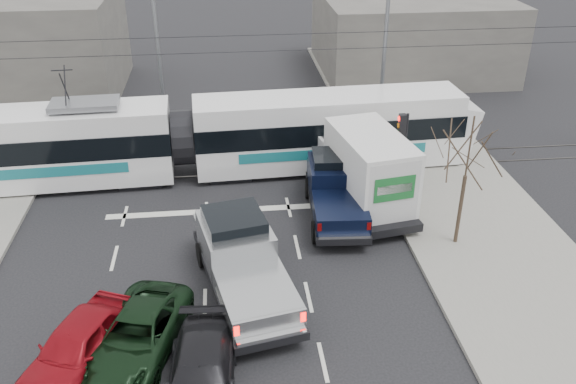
{
  "coord_description": "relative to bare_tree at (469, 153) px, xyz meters",
  "views": [
    {
      "loc": [
        -0.74,
        -15.87,
        12.62
      ],
      "look_at": [
        1.46,
        4.02,
        1.8
      ],
      "focal_mm": 38.0,
      "sensor_mm": 36.0,
      "label": 1
    }
  ],
  "objects": [
    {
      "name": "street_lamp_near",
      "position": [
        -0.29,
        11.5,
        1.32
      ],
      "size": [
        2.38,
        0.25,
        9.0
      ],
      "color": "slate",
      "rests_on": "ground"
    },
    {
      "name": "navy_pickup",
      "position": [
        -4.09,
        2.78,
        -2.64
      ],
      "size": [
        2.46,
        5.66,
        2.33
      ],
      "rotation": [
        0.0,
        0.0,
        -0.07
      ],
      "color": "black",
      "rests_on": "ground"
    },
    {
      "name": "tram",
      "position": [
        -10.29,
        6.9,
        -1.95
      ],
      "size": [
        25.5,
        3.71,
        5.19
      ],
      "rotation": [
        0.0,
        0.0,
        0.04
      ],
      "color": "white",
      "rests_on": "ground"
    },
    {
      "name": "street_lamp_far",
      "position": [
        -11.79,
        13.5,
        1.32
      ],
      "size": [
        2.38,
        0.25,
        9.0
      ],
      "color": "slate",
      "rests_on": "ground"
    },
    {
      "name": "traffic_signal",
      "position": [
        -1.13,
        4.0,
        -1.05
      ],
      "size": [
        0.44,
        0.44,
        3.6
      ],
      "color": "black",
      "rests_on": "ground"
    },
    {
      "name": "dark_car",
      "position": [
        -9.32,
        -6.34,
        -3.14
      ],
      "size": [
        2.1,
        4.57,
        1.3
      ],
      "primitive_type": "imported",
      "rotation": [
        0.0,
        0.0,
        -0.06
      ],
      "color": "black",
      "rests_on": "ground"
    },
    {
      "name": "building_right",
      "position": [
        4.4,
        21.5,
        -1.29
      ],
      "size": [
        12.0,
        10.0,
        5.0
      ],
      "primitive_type": "cube",
      "color": "#635F5A",
      "rests_on": "ground"
    },
    {
      "name": "silver_pickup",
      "position": [
        -8.05,
        -1.71,
        -2.61
      ],
      "size": [
        3.48,
        6.84,
        2.37
      ],
      "rotation": [
        0.0,
        0.0,
        0.2
      ],
      "color": "black",
      "rests_on": "ground"
    },
    {
      "name": "green_car",
      "position": [
        -11.16,
        -4.47,
        -3.16
      ],
      "size": [
        3.32,
        4.99,
        1.27
      ],
      "primitive_type": "imported",
      "rotation": [
        0.0,
        0.0,
        -0.29
      ],
      "color": "black",
      "rests_on": "ground"
    },
    {
      "name": "box_truck",
      "position": [
        -2.81,
        3.48,
        -2.14
      ],
      "size": [
        3.41,
        6.99,
        3.35
      ],
      "rotation": [
        0.0,
        0.0,
        0.17
      ],
      "color": "black",
      "rests_on": "ground"
    },
    {
      "name": "ground",
      "position": [
        -7.6,
        -2.5,
        -3.79
      ],
      "size": [
        120.0,
        120.0,
        0.0
      ],
      "primitive_type": "plane",
      "color": "black",
      "rests_on": "ground"
    },
    {
      "name": "bare_tree",
      "position": [
        0.0,
        0.0,
        0.0
      ],
      "size": [
        2.4,
        2.4,
        5.0
      ],
      "color": "#47382B",
      "rests_on": "ground"
    },
    {
      "name": "red_car",
      "position": [
        -12.78,
        -4.86,
        -3.07
      ],
      "size": [
        3.27,
        4.59,
        1.45
      ],
      "primitive_type": "imported",
      "rotation": [
        0.0,
        0.0,
        -0.41
      ],
      "color": "maroon",
      "rests_on": "ground"
    },
    {
      "name": "rails",
      "position": [
        -7.6,
        7.5,
        -3.78
      ],
      "size": [
        60.0,
        1.6,
        0.03
      ],
      "primitive_type": "cube",
      "color": "#33302D",
      "rests_on": "ground"
    },
    {
      "name": "sidewalk_right",
      "position": [
        1.4,
        -2.5,
        -3.72
      ],
      "size": [
        6.0,
        60.0,
        0.15
      ],
      "primitive_type": "cube",
      "color": "gray",
      "rests_on": "ground"
    },
    {
      "name": "catenary",
      "position": [
        -7.6,
        7.5,
        0.09
      ],
      "size": [
        60.0,
        0.2,
        7.0
      ],
      "color": "black",
      "rests_on": "ground"
    }
  ]
}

